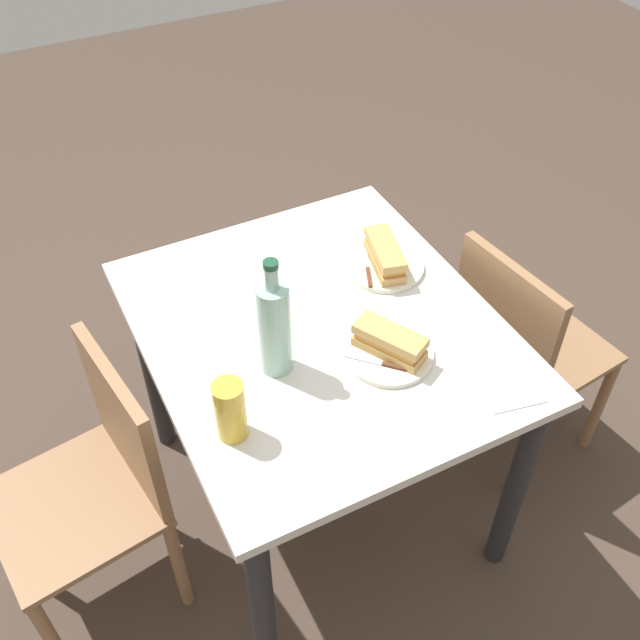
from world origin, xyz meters
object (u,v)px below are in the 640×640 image
object	(u,v)px
water_bottle	(274,327)
plate_near	(389,353)
chair_far	(99,481)
chair_near	(518,347)
baguette_sandwich_far	(385,255)
beer_glass	(230,410)
dining_table	(320,359)
plate_far	(384,266)
baguette_sandwich_near	(390,342)
knife_near	(383,364)
knife_far	(367,268)

from	to	relation	value
water_bottle	plate_near	bearing A→B (deg)	-109.44
chair_far	chair_near	xyz separation A→B (m)	(-0.11, -1.27, 0.00)
baguette_sandwich_far	beer_glass	distance (m)	0.69
dining_table	water_bottle	bearing A→B (deg)	116.50
plate_far	beer_glass	size ratio (longest dim) A/B	1.42
baguette_sandwich_near	baguette_sandwich_far	world-z (taller)	same
beer_glass	plate_far	bearing A→B (deg)	-60.03
knife_near	baguette_sandwich_far	xyz separation A→B (m)	(0.33, -0.20, 0.03)
baguette_sandwich_near	water_bottle	world-z (taller)	water_bottle
chair_far	knife_far	bearing A→B (deg)	-82.35
plate_near	chair_far	bearing A→B (deg)	75.99
plate_near	plate_far	distance (m)	0.34
chair_far	baguette_sandwich_near	distance (m)	0.84
plate_far	water_bottle	size ratio (longest dim) A/B	0.68
knife_near	knife_far	world-z (taller)	same
plate_near	chair_near	bearing A→B (deg)	-81.62
plate_far	beer_glass	xyz separation A→B (m)	(-0.34, 0.60, 0.07)
plate_near	knife_far	size ratio (longest dim) A/B	1.32
dining_table	baguette_sandwich_far	size ratio (longest dim) A/B	4.97
chair_near	knife_near	distance (m)	0.66
chair_near	knife_near	size ratio (longest dim) A/B	6.19
beer_glass	dining_table	bearing A→B (deg)	-56.47
dining_table	baguette_sandwich_far	xyz separation A→B (m)	(0.12, -0.27, 0.18)
chair_far	water_bottle	xyz separation A→B (m)	(-0.09, -0.48, 0.43)
knife_near	knife_far	xyz separation A→B (m)	(0.33, -0.15, 0.00)
chair_far	plate_far	size ratio (longest dim) A/B	3.79
baguette_sandwich_near	water_bottle	bearing A→B (deg)	70.56
baguette_sandwich_far	knife_far	world-z (taller)	baguette_sandwich_far
plate_far	water_bottle	distance (m)	0.49
beer_glass	chair_near	bearing A→B (deg)	-82.60
plate_near	beer_glass	bearing A→B (deg)	96.20
dining_table	beer_glass	world-z (taller)	beer_glass
knife_near	plate_far	distance (m)	0.38
plate_far	knife_far	distance (m)	0.05
dining_table	plate_near	size ratio (longest dim) A/B	4.50
chair_near	beer_glass	world-z (taller)	beer_glass
dining_table	baguette_sandwich_far	world-z (taller)	baguette_sandwich_far
knife_near	plate_far	size ratio (longest dim) A/B	0.61
plate_near	beer_glass	xyz separation A→B (m)	(-0.05, 0.43, 0.07)
baguette_sandwich_near	knife_near	world-z (taller)	baguette_sandwich_near
baguette_sandwich_near	beer_glass	bearing A→B (deg)	96.20
baguette_sandwich_far	beer_glass	world-z (taller)	beer_glass
water_bottle	knife_near	bearing A→B (deg)	-118.85
plate_near	plate_far	xyz separation A→B (m)	(0.30, -0.16, 0.00)
chair_near	water_bottle	bearing A→B (deg)	88.98
plate_near	knife_near	world-z (taller)	knife_near
baguette_sandwich_near	water_bottle	distance (m)	0.29
plate_near	baguette_sandwich_far	bearing A→B (deg)	-28.68
plate_near	knife_far	world-z (taller)	knife_far
baguette_sandwich_near	knife_far	world-z (taller)	baguette_sandwich_near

